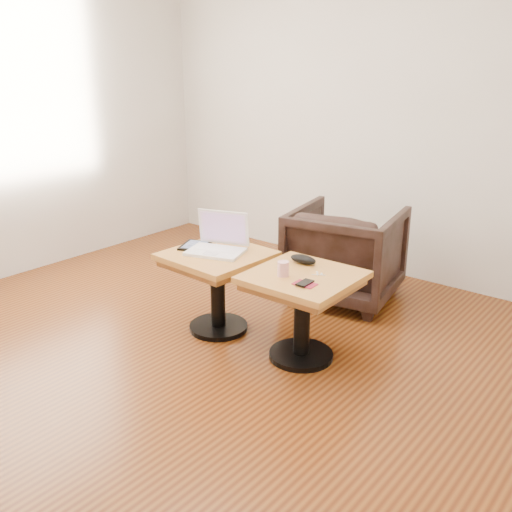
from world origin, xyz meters
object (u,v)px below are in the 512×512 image
Objects in this scene: side_table_left at (217,272)px; side_table_right at (303,296)px; laptop at (218,244)px; striped_cup at (283,269)px; armchair at (346,254)px.

side_table_left and side_table_right have the same top height.
striped_cup is at bearing -27.44° from laptop.
side_table_left is 0.19m from laptop.
side_table_left is at bearing 174.03° from striped_cup.
armchair reaches higher than side_table_left.
striped_cup reaches higher than side_table_left.
side_table_left is 0.66m from side_table_right.
side_table_left is 7.24× the size of striped_cup.
side_table_right is at bearing 5.77° from side_table_left.
side_table_left is at bearing -177.80° from side_table_right.
striped_cup is (-0.08, -0.10, 0.18)m from side_table_right.
armchair is (0.38, 1.01, -0.06)m from side_table_left.
striped_cup is at bearing -129.56° from side_table_right.
side_table_left is 1.08m from armchair.
side_table_left is at bearing -81.56° from laptop.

